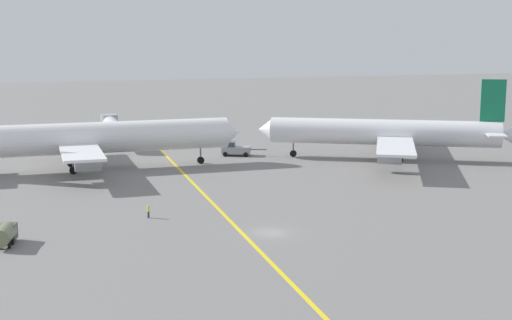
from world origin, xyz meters
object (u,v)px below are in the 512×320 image
at_px(airliner_being_pushed, 386,133).
at_px(jet_bridge, 113,126).
at_px(gse_fuel_bowser_stubby, 5,234).
at_px(pushback_tug, 235,149).
at_px(ground_crew_wing_walker_right, 148,211).
at_px(airliner_at_gate_left, 88,138).

xyz_separation_m(airliner_being_pushed, jet_bridge, (-47.39, 34.19, -1.09)).
bearing_deg(gse_fuel_bowser_stubby, pushback_tug, 50.72).
distance_m(airliner_being_pushed, jet_bridge, 58.44).
distance_m(airliner_being_pushed, ground_crew_wing_walker_right, 58.88).
height_order(airliner_at_gate_left, gse_fuel_bowser_stubby, airliner_at_gate_left).
relative_size(pushback_tug, gse_fuel_bowser_stubby, 1.68).
xyz_separation_m(airliner_being_pushed, pushback_tug, (-26.03, 13.21, -3.86)).
bearing_deg(airliner_at_gate_left, gse_fuel_bowser_stubby, -106.28).
distance_m(pushback_tug, gse_fuel_bowser_stubby, 65.78).
distance_m(airliner_at_gate_left, pushback_tug, 29.78).
bearing_deg(pushback_tug, gse_fuel_bowser_stubby, -129.28).
height_order(airliner_at_gate_left, ground_crew_wing_walker_right, airliner_at_gate_left).
bearing_deg(airliner_at_gate_left, pushback_tug, 13.00).
xyz_separation_m(pushback_tug, jet_bridge, (-21.36, 20.98, 2.78)).
bearing_deg(ground_crew_wing_walker_right, gse_fuel_bowser_stubby, -156.94).
height_order(airliner_being_pushed, pushback_tug, airliner_being_pushed).
xyz_separation_m(ground_crew_wing_walker_right, jet_bridge, (2.91, 64.51, 3.17)).
relative_size(airliner_at_gate_left, gse_fuel_bowser_stubby, 10.53).
distance_m(airliner_at_gate_left, ground_crew_wing_walker_right, 37.45).
xyz_separation_m(airliner_at_gate_left, gse_fuel_bowser_stubby, (-12.93, -44.29, -4.23)).
relative_size(airliner_being_pushed, pushback_tug, 5.15).
distance_m(airliner_at_gate_left, airliner_being_pushed, 55.14).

